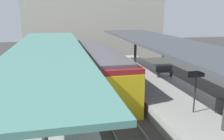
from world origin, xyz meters
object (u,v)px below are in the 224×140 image
object	(u,v)px
commuter_train	(99,67)
platform_sign	(196,82)
passenger_near_bench	(19,108)
platform_bench	(165,71)
litter_bin	(220,105)

from	to	relation	value
commuter_train	platform_sign	distance (m)	8.94
passenger_near_bench	platform_bench	bearing A→B (deg)	32.28
platform_bench	passenger_near_bench	bearing A→B (deg)	-147.72
commuter_train	platform_sign	size ratio (longest dim) A/B	6.19
litter_bin	commuter_train	bearing A→B (deg)	119.55
platform_sign	platform_bench	bearing A→B (deg)	77.37
platform_sign	litter_bin	distance (m)	1.80
platform_bench	passenger_near_bench	xyz separation A→B (m)	(-10.11, -6.39, 0.37)
platform_sign	commuter_train	bearing A→B (deg)	113.43
commuter_train	platform_bench	world-z (taller)	commuter_train
commuter_train	platform_sign	bearing A→B (deg)	-66.57
passenger_near_bench	platform_sign	bearing A→B (deg)	-3.32
commuter_train	platform_bench	xyz separation A→B (m)	(5.08, -1.28, -0.26)
platform_bench	platform_sign	distance (m)	7.15
litter_bin	passenger_near_bench	distance (m)	9.89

